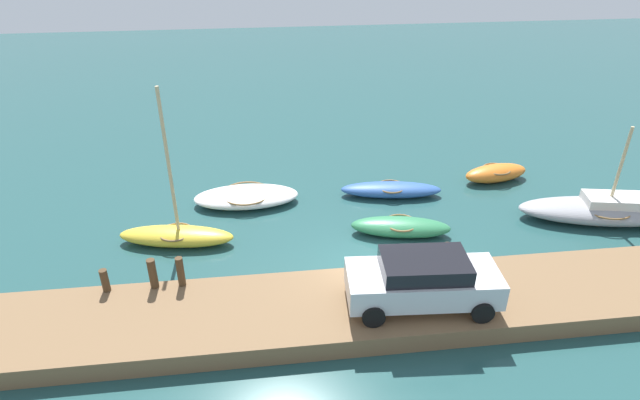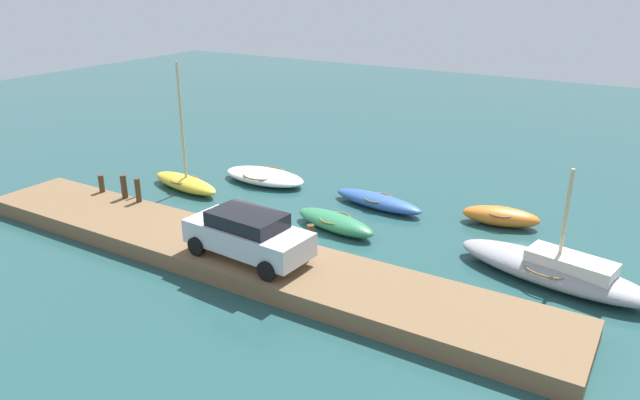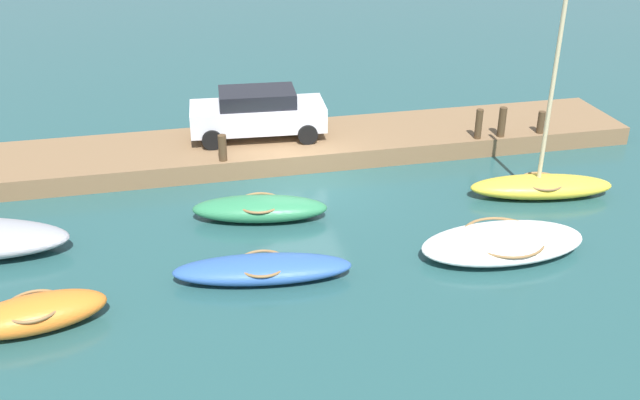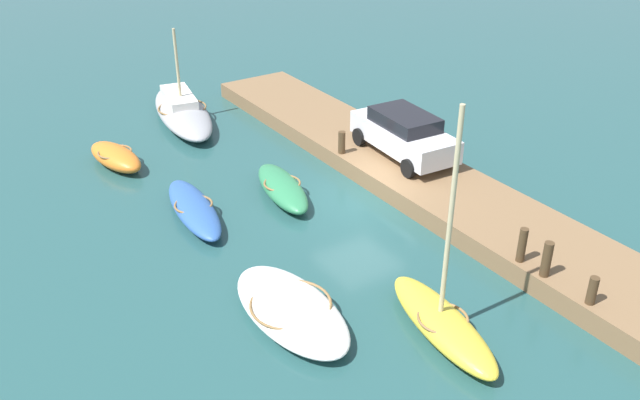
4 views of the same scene
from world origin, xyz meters
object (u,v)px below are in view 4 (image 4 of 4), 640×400
(mooring_post_east, at_px, (342,142))
(dinghy_orange, at_px, (116,157))
(sailboat_grey, at_px, (182,111))
(mooring_post_mid_west, at_px, (547,259))
(mooring_post_west, at_px, (592,291))
(mooring_post_mid_east, at_px, (522,245))
(rowboat_green, at_px, (282,188))
(parked_car, at_px, (404,133))
(rowboat_yellow, at_px, (442,321))
(motorboat_white, at_px, (291,309))
(rowboat_blue, at_px, (194,209))

(mooring_post_east, bearing_deg, dinghy_orange, 55.28)
(sailboat_grey, relative_size, mooring_post_mid_west, 6.74)
(sailboat_grey, distance_m, mooring_post_west, 18.21)
(sailboat_grey, relative_size, mooring_post_mid_east, 6.75)
(rowboat_green, xyz_separation_m, mooring_post_mid_west, (-8.43, -2.88, 0.77))
(mooring_post_mid_west, relative_size, parked_car, 0.22)
(rowboat_yellow, height_order, mooring_post_east, rowboat_yellow)
(motorboat_white, xyz_separation_m, rowboat_green, (5.69, -3.12, 0.02))
(rowboat_green, bearing_deg, motorboat_white, 162.46)
(mooring_post_east, bearing_deg, sailboat_grey, 21.51)
(dinghy_orange, distance_m, parked_car, 10.40)
(motorboat_white, distance_m, mooring_post_east, 8.79)
(sailboat_grey, bearing_deg, mooring_post_east, -147.43)
(dinghy_orange, xyz_separation_m, rowboat_green, (-5.35, -3.84, -0.04))
(rowboat_yellow, bearing_deg, motorboat_white, 57.10)
(mooring_post_mid_east, xyz_separation_m, parked_car, (6.98, -1.72, 0.34))
(rowboat_green, height_order, mooring_post_mid_west, mooring_post_mid_west)
(rowboat_yellow, relative_size, mooring_post_west, 7.86)
(dinghy_orange, height_order, mooring_post_west, mooring_post_west)
(dinghy_orange, xyz_separation_m, mooring_post_mid_west, (-13.78, -6.72, 0.73))
(mooring_post_mid_west, xyz_separation_m, mooring_post_east, (9.12, 0.00, -0.09))
(sailboat_grey, bearing_deg, rowboat_blue, 170.16)
(rowboat_yellow, height_order, rowboat_blue, rowboat_yellow)
(motorboat_white, distance_m, rowboat_yellow, 3.71)
(motorboat_white, distance_m, mooring_post_mid_west, 6.65)
(rowboat_yellow, distance_m, rowboat_blue, 8.96)
(dinghy_orange, bearing_deg, sailboat_grey, -63.81)
(mooring_post_west, distance_m, parked_car, 9.37)
(rowboat_green, distance_m, rowboat_yellow, 8.21)
(rowboat_blue, bearing_deg, mooring_post_mid_west, -138.60)
(motorboat_white, relative_size, dinghy_orange, 1.36)
(mooring_post_mid_east, bearing_deg, dinghy_orange, 27.41)
(parked_car, bearing_deg, mooring_post_east, 56.01)
(motorboat_white, relative_size, mooring_post_mid_east, 4.32)
(rowboat_blue, bearing_deg, mooring_post_east, -79.29)
(sailboat_grey, xyz_separation_m, mooring_post_mid_east, (-15.74, -2.93, 0.65))
(rowboat_green, relative_size, mooring_post_east, 4.72)
(mooring_post_east, bearing_deg, mooring_post_mid_west, 180.00)
(motorboat_white, relative_size, rowboat_blue, 0.98)
(rowboat_green, distance_m, mooring_post_west, 10.27)
(rowboat_blue, distance_m, mooring_post_mid_east, 9.96)
(dinghy_orange, height_order, sailboat_grey, sailboat_grey)
(sailboat_grey, height_order, mooring_post_mid_east, sailboat_grey)
(rowboat_green, relative_size, rowboat_blue, 0.88)
(mooring_post_mid_west, height_order, mooring_post_east, mooring_post_mid_west)
(mooring_post_mid_east, bearing_deg, rowboat_yellow, 100.11)
(motorboat_white, height_order, mooring_post_east, mooring_post_east)
(rowboat_yellow, height_order, parked_car, rowboat_yellow)
(parked_car, bearing_deg, rowboat_blue, 86.27)
(mooring_post_west, bearing_deg, rowboat_yellow, 63.39)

